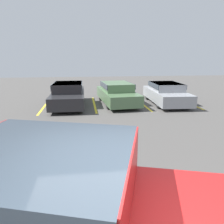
# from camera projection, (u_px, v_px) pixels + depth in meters

# --- Properties ---
(stall_stripe_a) EXTENTS (0.12, 4.44, 0.01)m
(stall_stripe_a) POSITION_uv_depth(u_px,v_px,m) (45.00, 106.00, 12.70)
(stall_stripe_a) COLOR yellow
(stall_stripe_a) RESTS_ON ground_plane
(stall_stripe_b) EXTENTS (0.12, 4.44, 0.01)m
(stall_stripe_b) POSITION_uv_depth(u_px,v_px,m) (94.00, 104.00, 13.06)
(stall_stripe_b) COLOR yellow
(stall_stripe_b) RESTS_ON ground_plane
(stall_stripe_c) EXTENTS (0.12, 4.44, 0.01)m
(stall_stripe_c) POSITION_uv_depth(u_px,v_px,m) (141.00, 103.00, 13.42)
(stall_stripe_c) COLOR yellow
(stall_stripe_c) RESTS_ON ground_plane
(stall_stripe_d) EXTENTS (0.12, 4.44, 0.01)m
(stall_stripe_d) POSITION_uv_depth(u_px,v_px,m) (186.00, 102.00, 13.78)
(stall_stripe_d) COLOR yellow
(stall_stripe_d) RESTS_ON ground_plane
(pickup_truck) EXTENTS (6.10, 3.65, 1.81)m
(pickup_truck) POSITION_uv_depth(u_px,v_px,m) (68.00, 222.00, 2.54)
(pickup_truck) COLOR #A51919
(pickup_truck) RESTS_ON ground_plane
(parked_sedan_a) EXTENTS (1.79, 4.54, 1.32)m
(parked_sedan_a) POSITION_uv_depth(u_px,v_px,m) (68.00, 94.00, 12.56)
(parked_sedan_a) COLOR #232326
(parked_sedan_a) RESTS_ON ground_plane
(parked_sedan_b) EXTENTS (2.16, 4.64, 1.26)m
(parked_sedan_b) POSITION_uv_depth(u_px,v_px,m) (117.00, 93.00, 13.15)
(parked_sedan_b) COLOR #4C6B47
(parked_sedan_b) RESTS_ON ground_plane
(parked_sedan_c) EXTENTS (2.00, 4.59, 1.24)m
(parked_sedan_c) POSITION_uv_depth(u_px,v_px,m) (166.00, 93.00, 13.25)
(parked_sedan_c) COLOR gray
(parked_sedan_c) RESTS_ON ground_plane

